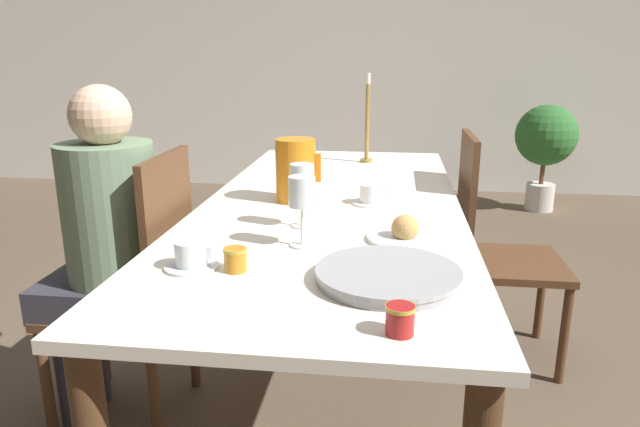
% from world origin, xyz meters
% --- Properties ---
extents(ground_plane, '(20.00, 20.00, 0.00)m').
position_xyz_m(ground_plane, '(0.00, 0.00, 0.00)').
color(ground_plane, brown).
extents(wall_back, '(10.00, 0.06, 2.60)m').
position_xyz_m(wall_back, '(0.00, 3.40, 1.30)').
color(wall_back, silver).
rests_on(wall_back, ground_plane).
extents(dining_table, '(0.90, 2.12, 0.75)m').
position_xyz_m(dining_table, '(0.00, 0.00, 0.66)').
color(dining_table, silver).
rests_on(dining_table, ground_plane).
extents(chair_person_side, '(0.42, 0.42, 0.95)m').
position_xyz_m(chair_person_side, '(-0.63, -0.23, 0.49)').
color(chair_person_side, '#51331E').
rests_on(chair_person_side, ground_plane).
extents(chair_opposite, '(0.42, 0.42, 0.95)m').
position_xyz_m(chair_opposite, '(0.63, 0.34, 0.49)').
color(chair_opposite, '#51331E').
rests_on(chair_opposite, ground_plane).
extents(person_seated, '(0.39, 0.41, 1.17)m').
position_xyz_m(person_seated, '(-0.72, -0.26, 0.69)').
color(person_seated, '#33333D').
rests_on(person_seated, ground_plane).
extents(red_pitcher, '(0.16, 0.14, 0.22)m').
position_xyz_m(red_pitcher, '(-0.13, 0.01, 0.86)').
color(red_pitcher, orange).
rests_on(red_pitcher, dining_table).
extents(wine_glass_water, '(0.07, 0.07, 0.19)m').
position_xyz_m(wine_glass_water, '(-0.06, -0.29, 0.89)').
color(wine_glass_water, white).
rests_on(wine_glass_water, dining_table).
extents(wine_glass_juice, '(0.07, 0.07, 0.20)m').
position_xyz_m(wine_glass_juice, '(-0.03, -0.47, 0.89)').
color(wine_glass_juice, white).
rests_on(wine_glass_juice, dining_table).
extents(teacup_near_person, '(0.13, 0.13, 0.07)m').
position_xyz_m(teacup_near_person, '(-0.28, -0.67, 0.78)').
color(teacup_near_person, silver).
rests_on(teacup_near_person, dining_table).
extents(teacup_across, '(0.13, 0.13, 0.07)m').
position_xyz_m(teacup_across, '(0.14, 0.00, 0.78)').
color(teacup_across, silver).
rests_on(teacup_across, dining_table).
extents(serving_tray, '(0.34, 0.34, 0.03)m').
position_xyz_m(serving_tray, '(0.21, -0.69, 0.76)').
color(serving_tray, '#9E9EA3').
rests_on(serving_tray, dining_table).
extents(bread_plate, '(0.21, 0.21, 0.08)m').
position_xyz_m(bread_plate, '(0.25, -0.39, 0.77)').
color(bread_plate, silver).
rests_on(bread_plate, dining_table).
extents(jam_jar_amber, '(0.06, 0.06, 0.06)m').
position_xyz_m(jam_jar_amber, '(-0.16, -0.68, 0.78)').
color(jam_jar_amber, '#C67A1E').
rests_on(jam_jar_amber, dining_table).
extents(jam_jar_red, '(0.06, 0.06, 0.06)m').
position_xyz_m(jam_jar_red, '(0.23, -0.95, 0.78)').
color(jam_jar_red, '#A81E1E').
rests_on(jam_jar_red, dining_table).
extents(candlestick_tall, '(0.06, 0.06, 0.42)m').
position_xyz_m(candlestick_tall, '(0.09, 0.78, 0.92)').
color(candlestick_tall, olive).
rests_on(candlestick_tall, dining_table).
extents(potted_plant, '(0.48, 0.48, 0.86)m').
position_xyz_m(potted_plant, '(1.42, 2.77, 0.57)').
color(potted_plant, beige).
rests_on(potted_plant, ground_plane).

